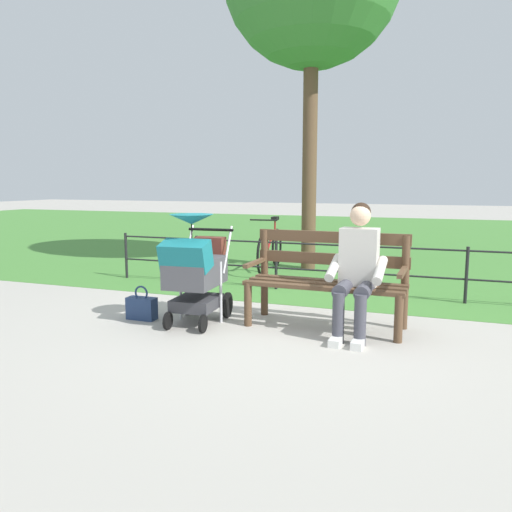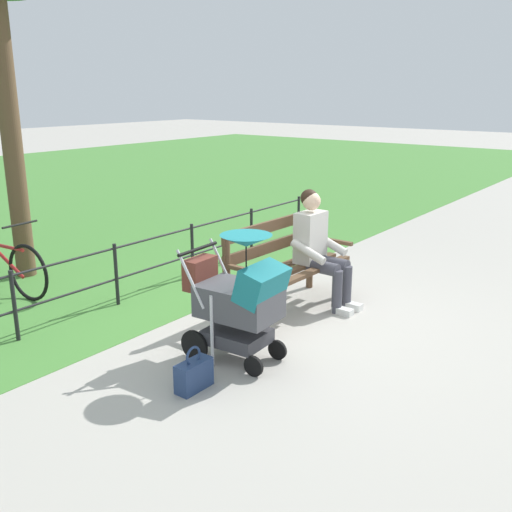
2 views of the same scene
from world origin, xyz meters
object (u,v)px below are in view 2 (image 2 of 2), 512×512
Objects in this scene: stroller at (239,297)px; bicycle at (0,263)px; handbag at (194,374)px; park_bench at (284,262)px; person_on_bench at (319,245)px.

bicycle is (0.31, -3.34, -0.23)m from stroller.
stroller is at bearing -176.29° from handbag.
park_bench is 0.97× the size of bicycle.
bicycle is (1.93, -3.14, -0.31)m from person_on_bench.
stroller is at bearing 6.96° from person_on_bench.
bicycle is (-0.32, -3.38, 0.24)m from handbag.
person_on_bench is at bearing 121.56° from bicycle.
person_on_bench is 1.63m from stroller.
park_bench reaches higher than handbag.
stroller reaches higher than bicycle.
bicycle is (1.60, -2.92, -0.16)m from park_bench.
stroller is at bearing 95.27° from bicycle.
handbag is at bearing 84.51° from bicycle.
person_on_bench reaches higher than park_bench.
stroller is 0.79m from handbag.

